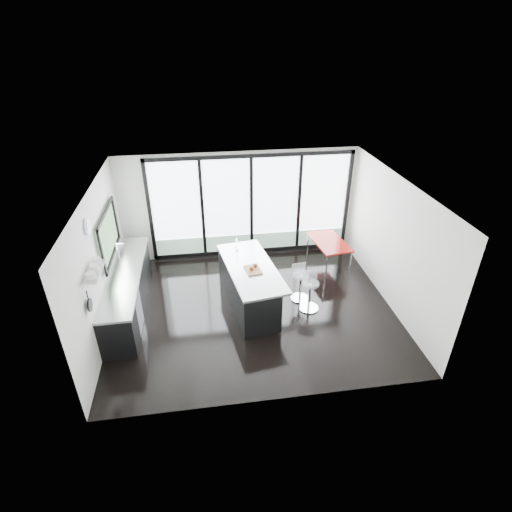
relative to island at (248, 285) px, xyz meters
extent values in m
cube|color=black|center=(0.10, -0.20, -0.48)|extent=(6.00, 5.00, 0.00)
cube|color=white|center=(0.10, -0.20, 2.32)|extent=(6.00, 5.00, 0.00)
cube|color=beige|center=(0.10, 2.30, 0.92)|extent=(6.00, 0.00, 2.80)
cube|color=white|center=(0.40, 2.27, 0.92)|extent=(5.00, 0.02, 2.50)
cube|color=gray|center=(0.40, 2.23, -0.11)|extent=(5.00, 0.02, 0.44)
cube|color=black|center=(-0.85, 2.23, 0.92)|extent=(0.08, 0.04, 2.50)
cube|color=black|center=(0.40, 2.23, 0.92)|extent=(0.08, 0.04, 2.50)
cube|color=black|center=(1.65, 2.23, 0.92)|extent=(0.08, 0.04, 2.50)
cube|color=beige|center=(0.10, -2.70, 0.92)|extent=(6.00, 0.00, 2.80)
cube|color=beige|center=(-2.90, -0.20, 0.92)|extent=(0.00, 5.00, 2.80)
cube|color=#486942|center=(-2.87, 0.70, 1.12)|extent=(0.02, 1.60, 0.90)
cube|color=#AAADAF|center=(-2.77, -1.05, 1.27)|extent=(0.25, 0.80, 0.03)
cylinder|color=white|center=(-2.87, -0.50, 1.87)|extent=(0.04, 0.30, 0.30)
cylinder|color=black|center=(-2.84, -1.45, 0.87)|extent=(0.03, 0.24, 0.24)
cube|color=beige|center=(3.10, -0.20, 0.92)|extent=(0.00, 5.00, 2.80)
cube|color=black|center=(-2.58, 0.20, -0.05)|extent=(0.65, 3.20, 0.87)
cube|color=#AAADAF|center=(-2.58, 0.20, 0.41)|extent=(0.69, 3.24, 0.05)
cube|color=#AAADAF|center=(-2.58, 0.70, 0.41)|extent=(0.45, 0.48, 0.06)
cylinder|color=silver|center=(-2.73, 0.70, 0.66)|extent=(0.02, 0.02, 0.44)
cube|color=#AAADAF|center=(-2.26, -0.55, -0.06)|extent=(0.03, 0.60, 0.80)
cube|color=black|center=(-0.01, 0.00, -0.04)|extent=(1.11, 2.36, 0.90)
cube|color=#AAADAF|center=(0.08, 0.01, 0.44)|extent=(1.32, 2.45, 0.05)
cube|color=tan|center=(0.10, -0.14, 0.48)|extent=(0.37, 0.45, 0.03)
sphere|color=maroon|center=(0.06, -0.20, 0.54)|extent=(0.11, 0.11, 0.09)
sphere|color=#5F240F|center=(0.15, -0.08, 0.54)|extent=(0.10, 0.10, 0.09)
cylinder|color=silver|center=(-0.14, 0.76, 0.61)|extent=(0.08, 0.08, 0.29)
cylinder|color=silver|center=(1.29, -0.38, -0.14)|extent=(0.47, 0.47, 0.68)
cylinder|color=silver|center=(1.19, 0.00, -0.15)|extent=(0.49, 0.49, 0.66)
cube|color=maroon|center=(2.26, 1.37, -0.14)|extent=(0.89, 1.37, 0.69)
camera|label=1|loc=(-0.88, -7.16, 4.89)|focal=28.00mm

